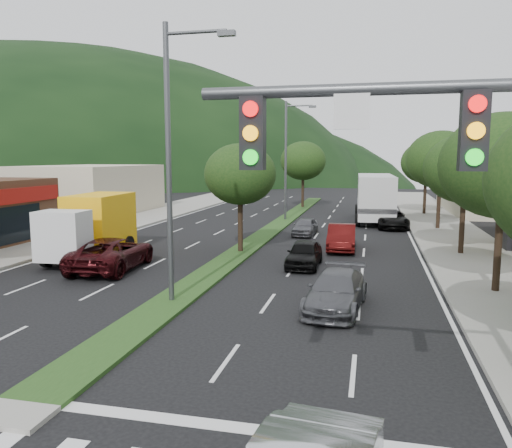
% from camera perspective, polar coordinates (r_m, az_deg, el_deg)
% --- Properties ---
extents(ground, '(160.00, 160.00, 0.00)m').
position_cam_1_polar(ground, '(12.52, -24.57, -18.45)').
color(ground, black).
rests_on(ground, ground).
extents(sidewalk_right, '(5.00, 90.00, 0.15)m').
position_cam_1_polar(sidewalk_right, '(34.64, 21.83, -1.71)').
color(sidewalk_right, gray).
rests_on(sidewalk_right, ground).
extents(sidewalk_left, '(6.00, 90.00, 0.15)m').
position_cam_1_polar(sidewalk_left, '(39.68, -17.55, -0.39)').
color(sidewalk_left, gray).
rests_on(sidewalk_left, ground).
extents(median, '(1.60, 56.00, 0.12)m').
position_cam_1_polar(median, '(37.86, 2.08, -0.43)').
color(median, '#1D3B15').
rests_on(median, ground).
extents(bldg_left_far, '(9.00, 14.00, 4.60)m').
position_cam_1_polar(bldg_left_far, '(50.23, -18.36, 3.74)').
color(bldg_left_far, beige).
rests_on(bldg_left_far, ground).
extents(bldg_right_far, '(10.00, 16.00, 5.20)m').
position_cam_1_polar(bldg_right_far, '(54.31, 26.27, 3.92)').
color(bldg_right_far, beige).
rests_on(bldg_right_far, ground).
extents(hill_far, '(176.00, 132.00, 82.00)m').
position_cam_1_polar(hill_far, '(147.41, -23.30, 4.91)').
color(hill_far, black).
rests_on(hill_far, ground).
extents(tree_r_b, '(4.80, 4.80, 6.94)m').
position_cam_1_polar(tree_r_b, '(21.38, 26.42, 5.97)').
color(tree_r_b, black).
rests_on(tree_r_b, sidewalk_right).
extents(tree_r_c, '(4.40, 4.40, 6.48)m').
position_cam_1_polar(tree_r_c, '(29.22, 22.79, 5.83)').
color(tree_r_c, black).
rests_on(tree_r_c, sidewalk_right).
extents(tree_r_d, '(5.00, 5.00, 7.17)m').
position_cam_1_polar(tree_r_d, '(39.11, 20.37, 6.89)').
color(tree_r_d, black).
rests_on(tree_r_d, sidewalk_right).
extents(tree_r_e, '(4.60, 4.60, 6.71)m').
position_cam_1_polar(tree_r_e, '(49.05, 18.89, 6.67)').
color(tree_r_e, black).
rests_on(tree_r_e, sidewalk_right).
extents(tree_med_near, '(4.00, 4.00, 6.02)m').
position_cam_1_polar(tree_med_near, '(27.74, -1.83, 5.69)').
color(tree_med_near, black).
rests_on(tree_med_near, median).
extents(tree_med_far, '(4.80, 4.80, 6.94)m').
position_cam_1_polar(tree_med_far, '(53.28, 5.41, 7.20)').
color(tree_med_far, black).
rests_on(tree_med_far, median).
extents(streetlight_near, '(2.60, 0.25, 10.00)m').
position_cam_1_polar(streetlight_near, '(18.17, -9.39, 8.23)').
color(streetlight_near, '#47494C').
rests_on(streetlight_near, ground).
extents(streetlight_mid, '(2.60, 0.25, 10.00)m').
position_cam_1_polar(streetlight_mid, '(42.37, 3.69, 7.90)').
color(streetlight_mid, '#47494C').
rests_on(streetlight_mid, ground).
extents(suv_maroon, '(3.02, 5.82, 1.57)m').
position_cam_1_polar(suv_maroon, '(24.96, -16.14, -3.25)').
color(suv_maroon, '#330B0E').
rests_on(suv_maroon, ground).
extents(car_queue_a, '(1.56, 3.85, 1.31)m').
position_cam_1_polar(car_queue_a, '(24.71, 5.54, -3.39)').
color(car_queue_a, black).
rests_on(car_queue_a, ground).
extents(car_queue_b, '(2.27, 4.69, 1.32)m').
position_cam_1_polar(car_queue_b, '(18.05, 9.15, -7.57)').
color(car_queue_b, '#4F4F54').
rests_on(car_queue_b, ground).
extents(car_queue_c, '(1.70, 4.53, 1.48)m').
position_cam_1_polar(car_queue_c, '(29.46, 9.75, -1.52)').
color(car_queue_c, '#4E0D0D').
rests_on(car_queue_c, ground).
extents(car_queue_d, '(2.51, 5.00, 1.36)m').
position_cam_1_polar(car_queue_d, '(39.37, 15.28, 0.52)').
color(car_queue_d, black).
rests_on(car_queue_d, ground).
extents(car_queue_e, '(1.62, 3.67, 1.23)m').
position_cam_1_polar(car_queue_e, '(34.66, 5.64, -0.29)').
color(car_queue_e, '#535459').
rests_on(car_queue_e, ground).
extents(box_truck, '(3.02, 6.96, 3.36)m').
position_cam_1_polar(box_truck, '(28.09, -18.09, -0.47)').
color(box_truck, silver).
rests_on(box_truck, ground).
extents(motorhome, '(3.48, 10.22, 3.89)m').
position_cam_1_polar(motorhome, '(43.24, 13.45, 3.05)').
color(motorhome, silver).
rests_on(motorhome, ground).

